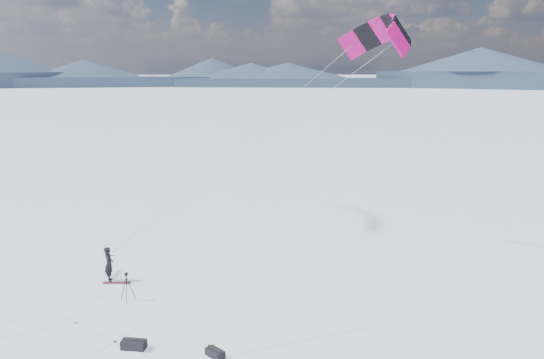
{
  "coord_description": "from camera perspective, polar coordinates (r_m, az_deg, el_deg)",
  "views": [
    {
      "loc": [
        5.44,
        -20.9,
        10.38
      ],
      "look_at": [
        7.19,
        5.39,
        4.85
      ],
      "focal_mm": 35.0,
      "sensor_mm": 36.0,
      "label": 1
    }
  ],
  "objects": [
    {
      "name": "snowkiter",
      "position": [
        28.08,
        -17.02,
        -10.39
      ],
      "size": [
        0.62,
        0.76,
        1.78
      ],
      "primitive_type": "imported",
      "rotation": [
        0.0,
        0.0,
        1.92
      ],
      "color": "black",
      "rests_on": "ground"
    },
    {
      "name": "gear_bag_b",
      "position": [
        20.57,
        -6.15,
        -18.05
      ],
      "size": [
        0.78,
        0.81,
        0.35
      ],
      "rotation": [
        0.0,
        0.0,
        -0.85
      ],
      "color": "black",
      "rests_on": "ground"
    },
    {
      "name": "tripod",
      "position": [
        25.3,
        -15.36,
        -10.65
      ],
      "size": [
        0.69,
        0.61,
        1.36
      ],
      "rotation": [
        0.0,
        0.0,
        0.55
      ],
      "color": "black",
      "rests_on": "ground"
    },
    {
      "name": "horizon_hills",
      "position": [
        22.4,
        -17.76,
        -4.16
      ],
      "size": [
        704.0,
        704.42,
        10.13
      ],
      "color": "#1E2A3C",
      "rests_on": "ground"
    },
    {
      "name": "snow_tracks",
      "position": [
        24.04,
        -20.7,
        -14.53
      ],
      "size": [
        13.93,
        10.25,
        0.01
      ],
      "color": "silver",
      "rests_on": "ground"
    },
    {
      "name": "power_kite",
      "position": [
        28.23,
        11.73,
        14.92
      ],
      "size": [
        15.16,
        6.82,
        11.73
      ],
      "color": "#AE085D",
      "rests_on": "ground"
    },
    {
      "name": "snowboard",
      "position": [
        27.72,
        -16.35,
        -10.61
      ],
      "size": [
        1.35,
        0.33,
        0.04
      ],
      "primitive_type": "cube",
      "rotation": [
        0.0,
        0.0,
        -0.06
      ],
      "color": "maroon",
      "rests_on": "ground"
    },
    {
      "name": "gear_bag_a",
      "position": [
        21.58,
        -14.65,
        -16.78
      ],
      "size": [
        0.98,
        0.61,
        0.41
      ],
      "rotation": [
        0.0,
        0.0,
        -0.21
      ],
      "color": "black",
      "rests_on": "ground"
    },
    {
      "name": "ground",
      "position": [
        23.96,
        -17.07,
        -14.39
      ],
      "size": [
        1800.0,
        1800.0,
        0.0
      ],
      "primitive_type": "plane",
      "color": "white"
    }
  ]
}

